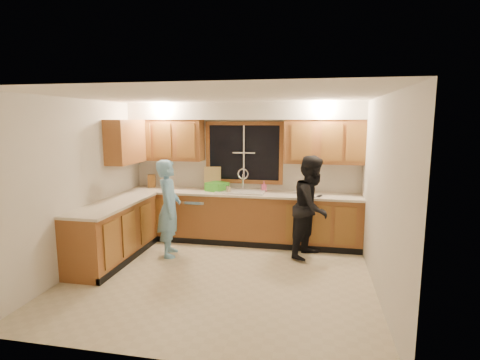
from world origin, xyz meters
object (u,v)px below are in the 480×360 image
man (169,208)px  woman (312,207)px  dish_crate (217,187)px  knife_block (152,181)px  soap_bottle (264,186)px  bowl (299,192)px  stove (93,243)px  dishwasher (196,217)px  sink (241,195)px

man → woman: (2.27, 0.39, 0.04)m
dish_crate → knife_block: bearing=174.8°
woman → soap_bottle: size_ratio=8.82×
soap_bottle → bowl: (0.64, -0.09, -0.07)m
stove → woman: size_ratio=0.55×
soap_bottle → dish_crate: bearing=-171.6°
stove → bowl: (2.83, 1.88, 0.49)m
dishwasher → stove: stove is taller
bowl → dishwasher: bearing=-177.8°
dish_crate → bowl: 1.48m
woman → bowl: (-0.23, 0.57, 0.12)m
man → soap_bottle: man is taller
dish_crate → soap_bottle: (0.84, 0.12, 0.02)m
knife_block → soap_bottle: bearing=-14.9°
dishwasher → woman: (2.11, -0.50, 0.41)m
woman → soap_bottle: bearing=78.1°
dishwasher → stove: size_ratio=0.91×
sink → soap_bottle: 0.45m
dishwasher → stove: 2.04m
soap_bottle → knife_block: bearing=-179.9°
woman → knife_block: 3.11m
woman → soap_bottle: woman is taller
sink → knife_block: (-1.77, 0.14, 0.18)m
dishwasher → dish_crate: 0.71m
man → bowl: man is taller
sink → man: size_ratio=0.55×
dishwasher → man: bearing=-100.3°
sink → dishwasher: size_ratio=1.05×
woman → bowl: bearing=47.2°
man → dish_crate: (0.56, 0.92, 0.21)m
soap_bottle → man: bearing=-143.3°
woman → man: bearing=125.1°
man → stove: bearing=123.9°
dish_crate → soap_bottle: size_ratio=1.79×
knife_block → dishwasher: bearing=-24.8°
bowl → soap_bottle: bearing=171.9°
dishwasher → man: 0.97m
knife_block → man: bearing=-69.0°
sink → bowl: sink is taller
woman → knife_block: size_ratio=6.72×
man → knife_block: man is taller
woman → bowl: size_ratio=8.51×
woman → knife_block: (-3.03, 0.65, 0.22)m
man → woman: 2.30m
man → soap_bottle: size_ratio=8.43×
knife_block → bowl: knife_block is taller
soap_bottle → bowl: 0.65m
dishwasher → woman: size_ratio=0.50×
woman → soap_bottle: (-0.87, 0.66, 0.19)m
stove → soap_bottle: soap_bottle is taller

